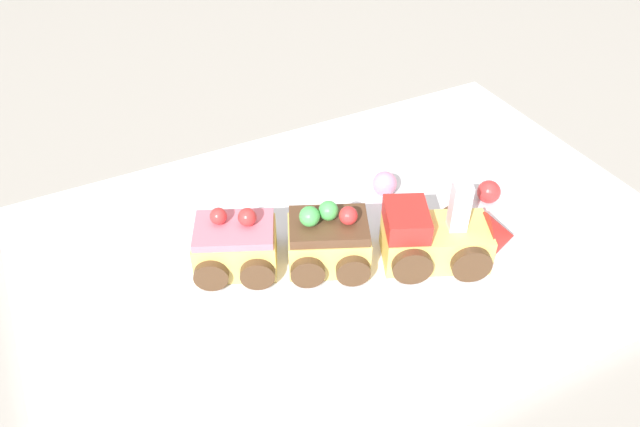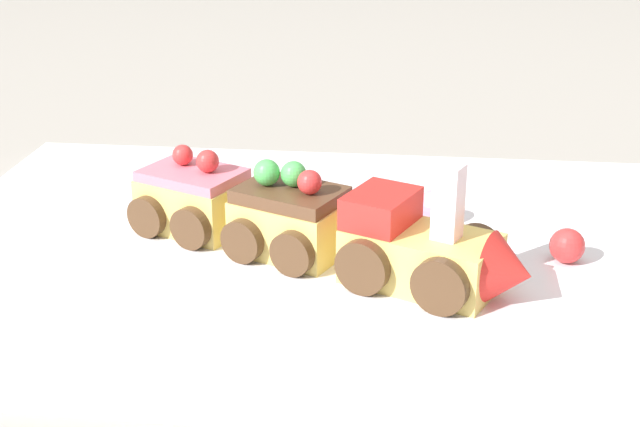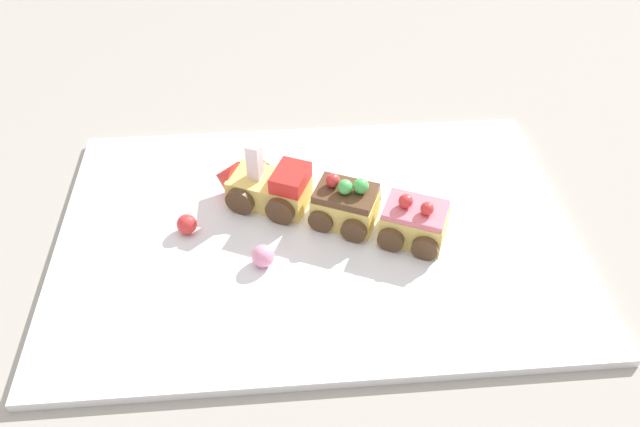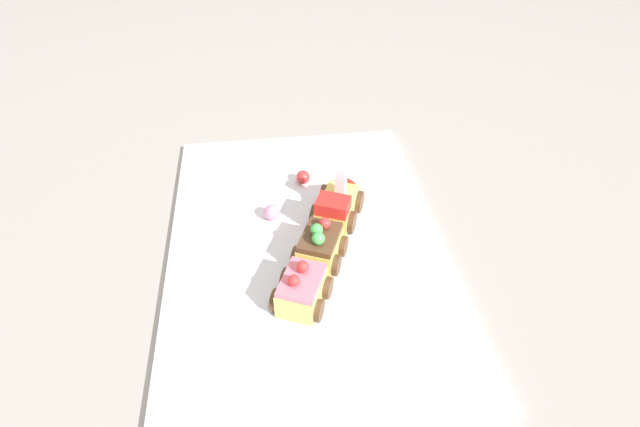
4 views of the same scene
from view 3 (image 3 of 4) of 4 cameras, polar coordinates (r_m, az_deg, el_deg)
The scene contains 7 objects.
ground_plane at distance 0.80m, azimuth -0.31°, elevation -2.15°, with size 10.00×10.00×0.00m, color gray.
display_board at distance 0.79m, azimuth -0.31°, elevation -1.85°, with size 0.65×0.44×0.01m, color white.
cake_train_locomotive at distance 0.82m, azimuth -5.19°, elevation 2.53°, with size 0.14×0.11×0.09m.
cake_car_chocolate at distance 0.79m, azimuth 2.35°, elevation 0.81°, with size 0.10×0.10×0.07m.
cake_car_strawberry at distance 0.77m, azimuth 8.61°, elevation -0.79°, with size 0.10×0.10×0.07m.
gumball_red at distance 0.80m, azimuth -12.09°, elevation -0.96°, with size 0.03×0.03×0.03m, color red.
gumball_pink at distance 0.74m, azimuth -5.25°, elevation -3.89°, with size 0.03×0.03×0.03m, color pink.
Camera 3 is at (0.04, 0.56, 0.57)m, focal length 35.00 mm.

